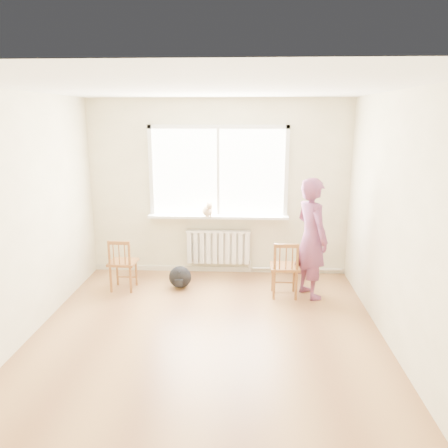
# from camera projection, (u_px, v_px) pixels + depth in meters

# --- Properties ---
(floor) EXTENTS (4.50, 4.50, 0.00)m
(floor) POSITION_uv_depth(u_px,v_px,m) (206.00, 341.00, 4.87)
(floor) COLOR #A17142
(floor) RESTS_ON ground
(ceiling) EXTENTS (4.50, 4.50, 0.00)m
(ceiling) POSITION_uv_depth(u_px,v_px,m) (203.00, 88.00, 4.22)
(ceiling) COLOR white
(ceiling) RESTS_ON back_wall
(back_wall) EXTENTS (4.00, 0.01, 2.70)m
(back_wall) POSITION_uv_depth(u_px,v_px,m) (218.00, 188.00, 6.72)
(back_wall) COLOR beige
(back_wall) RESTS_ON ground
(window) EXTENTS (2.12, 0.05, 1.42)m
(window) POSITION_uv_depth(u_px,v_px,m) (218.00, 168.00, 6.62)
(window) COLOR white
(window) RESTS_ON back_wall
(windowsill) EXTENTS (2.15, 0.22, 0.04)m
(windowsill) POSITION_uv_depth(u_px,v_px,m) (218.00, 216.00, 6.72)
(windowsill) COLOR white
(windowsill) RESTS_ON back_wall
(radiator) EXTENTS (1.00, 0.12, 0.55)m
(radiator) POSITION_uv_depth(u_px,v_px,m) (218.00, 247.00, 6.85)
(radiator) COLOR white
(radiator) RESTS_ON back_wall
(heating_pipe) EXTENTS (1.40, 0.04, 0.04)m
(heating_pipe) POSITION_uv_depth(u_px,v_px,m) (297.00, 269.00, 6.91)
(heating_pipe) COLOR silver
(heating_pipe) RESTS_ON back_wall
(baseboard) EXTENTS (4.00, 0.03, 0.08)m
(baseboard) POSITION_uv_depth(u_px,v_px,m) (219.00, 269.00, 7.02)
(baseboard) COLOR beige
(baseboard) RESTS_ON ground
(chair_left) EXTENTS (0.39, 0.37, 0.76)m
(chair_left) POSITION_uv_depth(u_px,v_px,m) (122.00, 265.00, 6.20)
(chair_left) COLOR brown
(chair_left) RESTS_ON floor
(chair_right) EXTENTS (0.39, 0.38, 0.79)m
(chair_right) POSITION_uv_depth(u_px,v_px,m) (285.00, 269.00, 5.96)
(chair_right) COLOR brown
(chair_right) RESTS_ON floor
(person) EXTENTS (0.62, 0.71, 1.65)m
(person) POSITION_uv_depth(u_px,v_px,m) (311.00, 238.00, 5.90)
(person) COLOR #B73D5C
(person) RESTS_ON floor
(cat) EXTENTS (0.23, 0.35, 0.25)m
(cat) POSITION_uv_depth(u_px,v_px,m) (208.00, 210.00, 6.61)
(cat) COLOR beige
(cat) RESTS_ON windowsill
(backpack) EXTENTS (0.35, 0.28, 0.33)m
(backpack) POSITION_uv_depth(u_px,v_px,m) (180.00, 277.00, 6.33)
(backpack) COLOR black
(backpack) RESTS_ON floor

